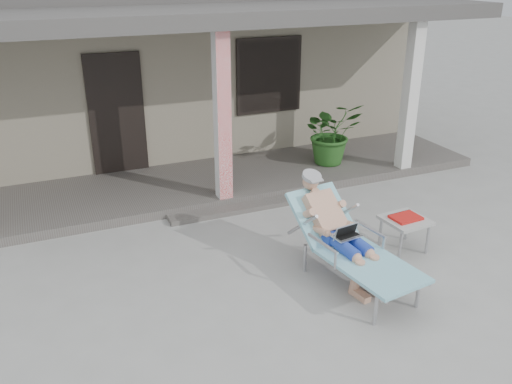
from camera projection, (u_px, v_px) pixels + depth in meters
name	position (u px, v px, depth m)	size (l,w,h in m)	color
ground	(281.00, 268.00, 6.99)	(60.00, 60.00, 0.00)	#9E9E99
house	(155.00, 60.00, 11.83)	(10.40, 5.40, 3.30)	gray
porch_deck	(208.00, 182.00, 9.50)	(10.00, 2.00, 0.15)	#605B56
porch_overhang	(203.00, 21.00, 8.38)	(10.00, 2.30, 2.85)	silver
porch_step	(231.00, 210.00, 8.54)	(2.00, 0.30, 0.07)	#605B56
lounger	(345.00, 220.00, 6.50)	(0.99, 2.02, 1.28)	#B7B7BC
side_table	(405.00, 222.00, 7.28)	(0.59, 0.59, 0.50)	#A8A8A3
potted_palm	(331.00, 132.00, 9.99)	(1.06, 0.92, 1.18)	#26591E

